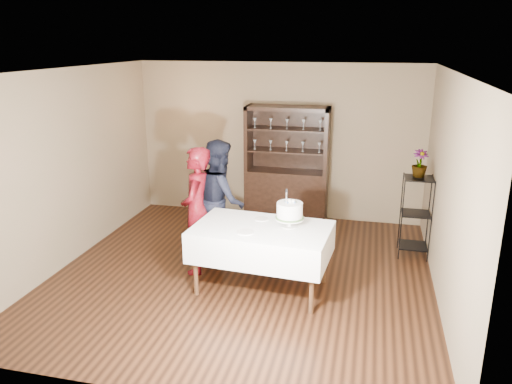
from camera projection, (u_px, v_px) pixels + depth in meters
floor at (243, 274)px, 6.78m from camera, size 5.00×5.00×0.00m
ceiling at (241, 71)px, 5.99m from camera, size 5.00×5.00×0.00m
back_wall at (278, 141)px, 8.71m from camera, size 5.00×0.02×2.70m
wall_left at (68, 168)px, 6.94m from camera, size 0.02×5.00×2.70m
wall_right at (448, 192)px, 5.84m from camera, size 0.02×5.00×2.70m
china_hutch at (286, 184)px, 8.64m from camera, size 1.40×0.48×2.00m
plant_etagere at (416, 213)px, 7.21m from camera, size 0.42×0.42×1.20m
cake_table at (262, 242)px, 6.22m from camera, size 1.75×1.16×0.84m
woman at (197, 211)px, 6.67m from camera, size 0.49×0.68×1.73m
man at (220, 199)px, 7.14m from camera, size 0.97×1.05×1.73m
cake at (290, 212)px, 6.11m from camera, size 0.36×0.36×0.49m
plate_near at (245, 232)px, 5.97m from camera, size 0.22×0.22×0.01m
plate_far at (262, 219)px, 6.41m from camera, size 0.22×0.22×0.01m
potted_plant at (420, 163)px, 7.03m from camera, size 0.28×0.28×0.39m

